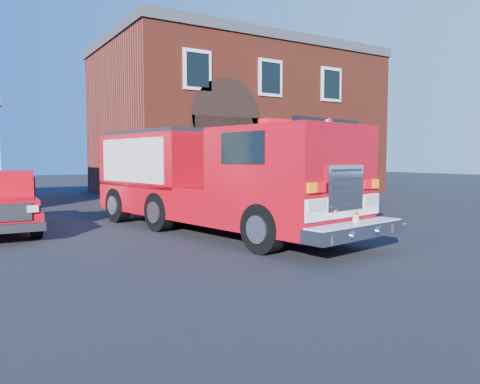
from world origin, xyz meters
TOP-DOWN VIEW (x-y plane):
  - ground at (0.00, 0.00)m, footprint 100.00×100.00m
  - parking_stripe_near at (6.50, 1.00)m, footprint 0.12×3.00m
  - parking_stripe_mid at (6.50, 4.00)m, footprint 0.12×3.00m
  - parking_stripe_far at (6.50, 7.00)m, footprint 0.12×3.00m
  - fire_station at (8.99, 13.98)m, footprint 15.20×10.20m
  - fire_engine at (0.66, 1.41)m, footprint 4.24×9.84m
  - secondary_truck at (5.04, 4.79)m, footprint 3.51×8.32m

SIDE VIEW (x-z plane):
  - ground at x=0.00m, z-range 0.00..0.00m
  - parking_stripe_near at x=6.50m, z-range 0.00..0.01m
  - parking_stripe_mid at x=6.50m, z-range 0.00..0.01m
  - parking_stripe_far at x=6.50m, z-range 0.00..0.01m
  - secondary_truck at x=5.04m, z-range 0.12..2.74m
  - fire_engine at x=0.66m, z-range 0.05..2.99m
  - fire_station at x=8.99m, z-range 0.03..8.48m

